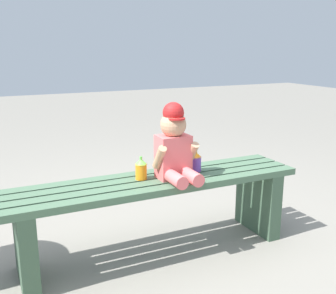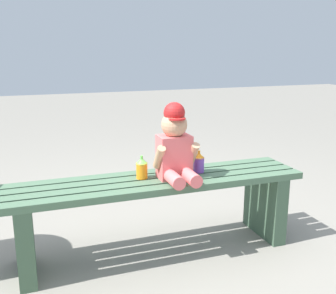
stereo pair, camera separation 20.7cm
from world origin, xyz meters
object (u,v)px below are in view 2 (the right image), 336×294
at_px(child_figure, 175,146).
at_px(sippy_cup_left, 142,168).
at_px(park_bench, 157,203).
at_px(sippy_cup_right, 199,162).

xyz_separation_m(child_figure, sippy_cup_left, (-0.17, 0.06, -0.12)).
distance_m(park_bench, sippy_cup_right, 0.32).
xyz_separation_m(park_bench, sippy_cup_right, (0.25, 0.03, 0.20)).
relative_size(sippy_cup_left, sippy_cup_right, 1.00).
relative_size(child_figure, sippy_cup_left, 3.26).
bearing_deg(park_bench, sippy_cup_left, 159.10).
bearing_deg(child_figure, sippy_cup_right, 21.15).
xyz_separation_m(park_bench, child_figure, (0.09, -0.03, 0.31)).
bearing_deg(park_bench, child_figure, -20.65).
distance_m(park_bench, child_figure, 0.33).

